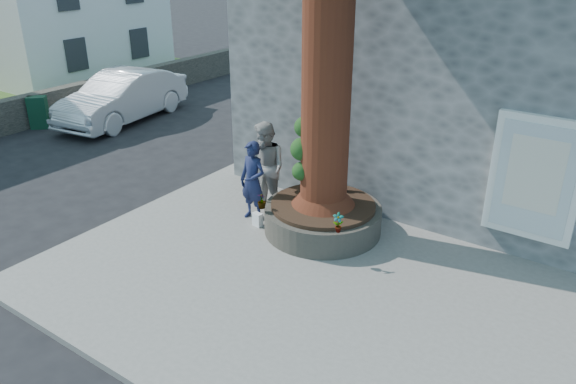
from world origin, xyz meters
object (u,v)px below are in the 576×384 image
Objects in this scene: planter at (323,217)px; woman at (266,168)px; car_silver at (123,97)px; man at (253,181)px; a_board_sign at (39,112)px.

planter is 1.20× the size of woman.
woman is at bearing -28.40° from car_silver.
man is (-1.46, -0.36, 0.54)m from planter.
car_silver is at bearing 10.86° from a_board_sign.
man is 0.87× the size of woman.
woman is (-0.04, 0.49, 0.13)m from man.
woman is 9.45m from a_board_sign.
planter is at bearing -26.20° from car_silver.
car_silver is 4.76× the size of a_board_sign.
planter is at bearing 10.69° from woman.
woman is 8.35m from car_silver.
car_silver is (-7.87, 2.77, -0.30)m from woman.
a_board_sign is at bearing 175.51° from planter.
man reaches higher than a_board_sign.
a_board_sign is at bearing -135.86° from car_silver.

